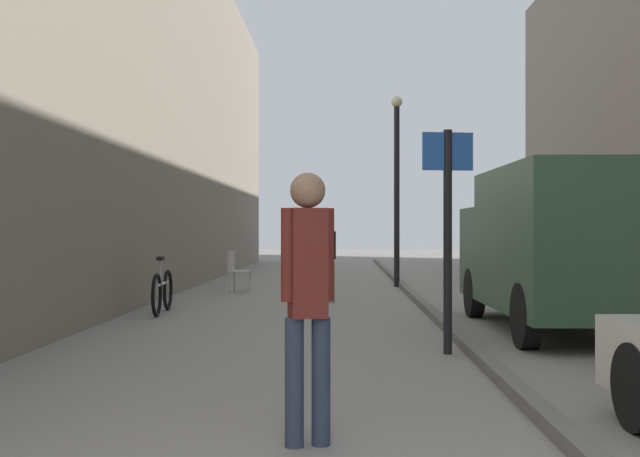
{
  "coord_description": "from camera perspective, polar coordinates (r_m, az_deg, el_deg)",
  "views": [
    {
      "loc": [
        0.06,
        -2.15,
        1.46
      ],
      "look_at": [
        -0.37,
        13.77,
        1.46
      ],
      "focal_mm": 43.21,
      "sensor_mm": 36.0,
      "label": 1
    }
  ],
  "objects": [
    {
      "name": "pedestrian_mid_block",
      "position": [
        15.11,
        0.59,
        -2.0
      ],
      "size": [
        0.31,
        0.22,
        1.61
      ],
      "rotation": [
        0.0,
        0.0,
        3.37
      ],
      "color": "gray",
      "rests_on": "ground_plane"
    },
    {
      "name": "building_facade_left",
      "position": [
        15.43,
        -18.88,
        11.92
      ],
      "size": [
        3.23,
        40.0,
        9.29
      ],
      "primitive_type": "cube",
      "color": "gray",
      "rests_on": "ground_plane"
    },
    {
      "name": "delivery_van",
      "position": [
        11.39,
        17.18,
        -1.14
      ],
      "size": [
        1.99,
        4.88,
        2.28
      ],
      "rotation": [
        0.0,
        0.0,
        0.02
      ],
      "color": "#335138",
      "rests_on": "ground_plane"
    },
    {
      "name": "pedestrian_main_foreground",
      "position": [
        5.16,
        -0.92,
        -4.43
      ],
      "size": [
        0.35,
        0.26,
        1.83
      ],
      "rotation": [
        0.0,
        0.0,
        3.41
      ],
      "color": "#2D3851",
      "rests_on": "ground_plane"
    },
    {
      "name": "bicycle_leaning",
      "position": [
        13.47,
        -11.59,
        -4.58
      ],
      "size": [
        0.15,
        1.77,
        0.98
      ],
      "rotation": [
        0.0,
        0.0,
        0.05
      ],
      "color": "black",
      "rests_on": "ground_plane"
    },
    {
      "name": "street_sign_post",
      "position": [
        9.03,
        9.44,
        0.57
      ],
      "size": [
        0.6,
        0.12,
        2.6
      ],
      "rotation": [
        0.0,
        0.0,
        3.3
      ],
      "color": "black",
      "rests_on": "ground_plane"
    },
    {
      "name": "kerb_strip",
      "position": [
        14.3,
        7.69,
        -5.6
      ],
      "size": [
        0.16,
        40.0,
        0.12
      ],
      "primitive_type": "cube",
      "color": "#615F5B",
      "rests_on": "ground_plane"
    },
    {
      "name": "cafe_chair_near_window",
      "position": [
        17.71,
        -6.26,
        -2.95
      ],
      "size": [
        0.51,
        0.51,
        0.94
      ],
      "rotation": [
        0.0,
        0.0,
        4.53
      ],
      "color": "#B7B2A8",
      "rests_on": "ground_plane"
    },
    {
      "name": "lamp_post",
      "position": [
        19.32,
        5.71,
        3.76
      ],
      "size": [
        0.28,
        0.28,
        4.76
      ],
      "color": "black",
      "rests_on": "ground_plane"
    },
    {
      "name": "ground_plane",
      "position": [
        14.22,
        1.31,
        -5.87
      ],
      "size": [
        80.0,
        80.0,
        0.0
      ],
      "primitive_type": "plane",
      "color": "gray"
    }
  ]
}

